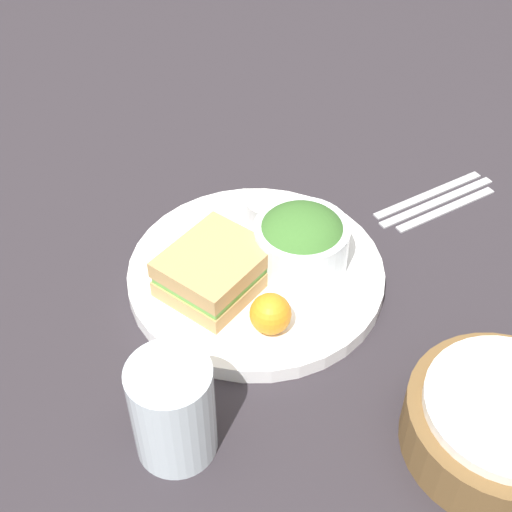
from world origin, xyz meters
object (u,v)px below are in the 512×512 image
Objects in this scene: bread_basket at (502,424)px; drink_glass at (173,410)px; dressing_cup at (265,211)px; fork at (429,194)px; knife at (437,201)px; sandwich at (215,270)px; plate at (256,274)px; salad_bowl at (301,240)px; spoon at (446,209)px.

drink_glass is at bearing -39.82° from bread_basket.
dressing_cup is 0.26× the size of fork.
drink_glass is 0.49m from knife.
sandwich is 0.34m from knife.
plate is 1.68× the size of fork.
sandwich is 0.34m from bread_basket.
sandwich reaches higher than plate.
plate is at bearing 43.12° from dressing_cup.
bread_basket is (0.01, 0.29, -0.02)m from salad_bowl.
salad_bowl is 0.61× the size of fork.
knife is 1.17× the size of spoon.
drink_glass is (0.15, 0.13, 0.01)m from sandwich.
fork and knife have the same top height.
bread_basket is 0.39m from fork.
sandwich reaches higher than fork.
sandwich is 1.18× the size of salad_bowl.
bread_basket reaches higher than plate.
plate is at bearing -148.85° from drink_glass.
knife is (-0.34, 0.05, -0.04)m from sandwich.
dressing_cup reaches higher than fork.
sandwich is at bearing 23.78° from dressing_cup.
knife is 0.02m from spoon.
dressing_cup is 0.24m from knife.
salad_bowl is at bearing 78.26° from dressing_cup.
salad_bowl is 0.97× the size of drink_glass.
fork is at bearing -130.36° from bread_basket.
dressing_cup is at bearing -145.61° from drink_glass.
plate is 0.07m from sandwich.
fork is (-0.24, 0.00, -0.05)m from salad_bowl.
plate is at bearing -83.61° from bread_basket.
salad_bowl is at bearing -92.01° from bread_basket.
salad_bowl is 0.58× the size of knife.
dressing_cup reaches higher than knife.
dressing_cup is 0.38m from bread_basket.
plate is 0.07m from salad_bowl.
knife is at bearing -131.81° from bread_basket.
salad_bowl is at bearing -171.07° from fork.
sandwich is 0.72× the size of fork.
sandwich is at bearing -18.91° from salad_bowl.
salad_bowl is at bearing -175.37° from knife.
plate is 6.50× the size of dressing_cup.
plate is 0.32m from bread_basket.
salad_bowl reaches higher than knife.
knife is at bearing 175.60° from salad_bowl.
sandwich is 0.69× the size of knife.
spoon is (-0.22, 0.12, -0.03)m from dressing_cup.
sandwich is at bearing -138.62° from drink_glass.
plate is 2.74× the size of salad_bowl.
drink_glass is at bearing -161.91° from knife.
bread_basket is 0.37m from knife.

